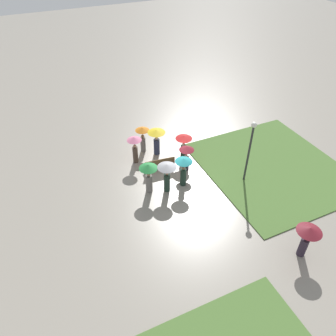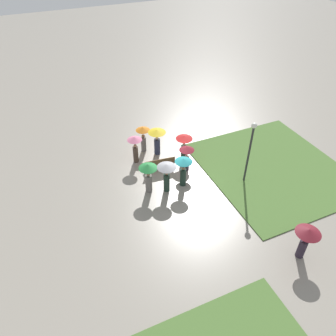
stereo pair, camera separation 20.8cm
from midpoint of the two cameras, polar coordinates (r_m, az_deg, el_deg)
The scene contains 13 objects.
ground_plane at distance 20.08m, azimuth 1.80°, elevation -1.61°, with size 90.00×90.00×0.00m, color gray.
lawn_patch_near at distance 21.81m, azimuth 18.01°, elevation 0.06°, with size 8.22×9.09×0.06m.
park_bench at distance 20.33m, azimuth -1.15°, elevation 0.72°, with size 1.93×0.63×0.90m.
lamp_post at distance 18.81m, azimuth 14.48°, elevation 3.92°, with size 0.32×0.32×4.04m.
crowd_person_orange at distance 21.63m, azimuth -4.09°, elevation 5.81°, with size 0.93×0.93×1.84m.
crowd_person_teal at distance 18.73m, azimuth 3.01°, elevation 0.16°, with size 1.01×1.01×1.94m.
crowd_person_pink at distance 20.62m, azimuth -5.48°, elevation 4.00°, with size 0.93×0.93×1.92m.
crowd_person_grey at distance 18.32m, azimuth 0.08°, elevation -0.77°, with size 1.10×1.10×1.91m.
crowd_person_green at distance 18.30m, azimuth -3.14°, elevation -0.84°, with size 1.06×1.06×1.95m.
crowd_person_red at distance 20.78m, azimuth 3.10°, elevation 4.33°, with size 1.06×1.06×1.83m.
crowd_person_yellow at distance 21.28m, azimuth -1.65°, elevation 5.36°, with size 1.15×1.15×1.87m.
crowd_person_maroon at distance 19.96m, azimuth 3.55°, elevation 2.41°, with size 0.92×0.92×1.77m.
lone_walker_mid_plaza at distance 16.32m, azimuth 23.31°, elevation -10.97°, with size 1.15×1.15×1.88m.
Camera 2 is at (6.66, 13.77, 13.00)m, focal length 35.00 mm.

